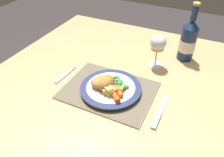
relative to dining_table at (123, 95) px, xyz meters
name	(u,v)px	position (x,y,z in m)	size (l,w,h in m)	color
dining_table	(123,95)	(0.00, 0.00, 0.00)	(1.11, 1.03, 0.74)	tan
placemat	(109,90)	(-0.02, -0.10, 0.09)	(0.35, 0.26, 0.01)	gray
dinner_plate	(111,89)	(-0.01, -0.10, 0.11)	(0.24, 0.24, 0.02)	white
breaded_croquettes	(103,82)	(-0.04, -0.11, 0.14)	(0.10, 0.10, 0.05)	tan
green_beans_pile	(119,85)	(0.02, -0.08, 0.13)	(0.08, 0.08, 0.02)	green
glazed_carrots	(116,91)	(0.02, -0.12, 0.13)	(0.08, 0.08, 0.02)	orange
fork	(64,76)	(-0.23, -0.10, 0.09)	(0.03, 0.13, 0.01)	silver
table_knife	(159,114)	(0.19, -0.13, 0.09)	(0.02, 0.18, 0.01)	silver
wine_glass	(158,44)	(0.09, 0.15, 0.20)	(0.07, 0.07, 0.15)	silver
bottle	(188,40)	(0.20, 0.27, 0.19)	(0.07, 0.07, 0.27)	navy
roast_potatoes	(109,90)	(0.00, -0.13, 0.13)	(0.06, 0.06, 0.03)	#DBB256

